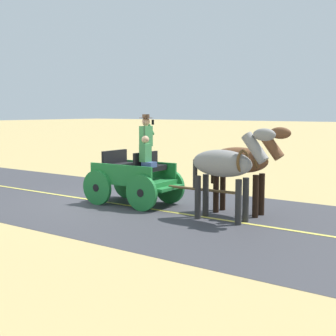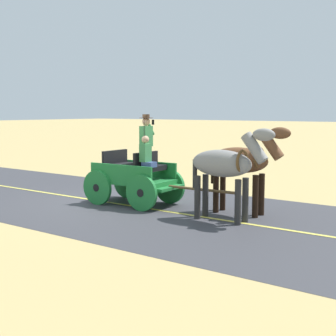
# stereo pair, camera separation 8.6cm
# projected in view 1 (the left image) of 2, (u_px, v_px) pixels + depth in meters

# --- Properties ---
(ground_plane) EXTENTS (200.00, 200.00, 0.00)m
(ground_plane) POSITION_uv_depth(u_px,v_px,m) (105.00, 202.00, 14.08)
(ground_plane) COLOR tan
(road_surface) EXTENTS (6.66, 160.00, 0.01)m
(road_surface) POSITION_uv_depth(u_px,v_px,m) (105.00, 202.00, 14.08)
(road_surface) COLOR #38383D
(road_surface) RESTS_ON ground
(road_centre_stripe) EXTENTS (0.12, 160.00, 0.00)m
(road_centre_stripe) POSITION_uv_depth(u_px,v_px,m) (105.00, 202.00, 14.08)
(road_centre_stripe) COLOR #DBCC4C
(road_centre_stripe) RESTS_ON road_surface
(horse_drawn_carriage) EXTENTS (1.51, 4.51, 2.50)m
(horse_drawn_carriage) POSITION_uv_depth(u_px,v_px,m) (136.00, 175.00, 13.66)
(horse_drawn_carriage) COLOR #1E7233
(horse_drawn_carriage) RESTS_ON ground
(horse_near_side) EXTENTS (0.62, 2.13, 2.21)m
(horse_near_side) POSITION_uv_depth(u_px,v_px,m) (243.00, 162.00, 12.29)
(horse_near_side) COLOR brown
(horse_near_side) RESTS_ON ground
(horse_off_side) EXTENTS (0.59, 2.13, 2.21)m
(horse_off_side) POSITION_uv_depth(u_px,v_px,m) (226.00, 165.00, 11.53)
(horse_off_side) COLOR gray
(horse_off_side) RESTS_ON ground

